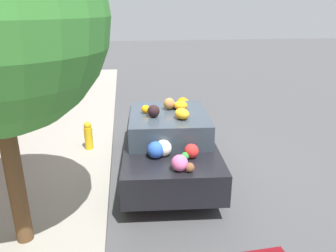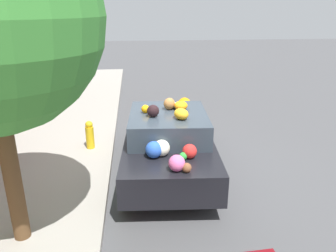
% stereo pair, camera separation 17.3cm
% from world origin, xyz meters
% --- Properties ---
extents(ground_plane, '(60.00, 60.00, 0.00)m').
position_xyz_m(ground_plane, '(0.00, 0.00, 0.00)').
color(ground_plane, '#4C4C4F').
extents(sidewalk_curb, '(24.00, 3.20, 0.15)m').
position_xyz_m(sidewalk_curb, '(0.00, 2.70, 0.07)').
color(sidewalk_curb, '#9E998E').
rests_on(sidewalk_curb, ground).
extents(fire_hydrant, '(0.20, 0.20, 0.70)m').
position_xyz_m(fire_hydrant, '(1.08, 1.65, 0.49)').
color(fire_hydrant, gold).
rests_on(fire_hydrant, sidewalk_curb).
extents(art_car, '(4.17, 2.06, 1.63)m').
position_xyz_m(art_car, '(-0.02, -0.17, 0.75)').
color(art_car, black).
rests_on(art_car, ground).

